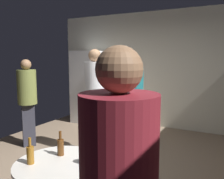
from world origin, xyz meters
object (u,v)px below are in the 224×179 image
Objects in this scene: plastic_cup_blue at (86,157)px; person_in_olive_shirt at (27,96)px; person_in_teal_shirt at (128,114)px; refrigerator at (88,87)px; beer_bottle_brown at (61,146)px; person_in_white_shirt at (95,93)px; foreground_table at (61,174)px; beer_bottle_amber at (30,154)px.

plastic_cup_blue is 2.72m from person_in_olive_shirt.
refrigerator is at bearing -93.51° from person_in_teal_shirt.
refrigerator is at bearing 123.25° from plastic_cup_blue.
beer_bottle_brown is 0.13× the size of person_in_white_shirt.
refrigerator is at bearing 119.71° from beer_bottle_brown.
beer_bottle_brown is at bearing 128.71° from foreground_table.
foreground_table is at bearing 28.52° from person_in_teal_shirt.
beer_bottle_brown is 2.44m from person_in_olive_shirt.
beer_bottle_brown is 1.84m from person_in_white_shirt.
person_in_olive_shirt is at bearing 147.26° from plastic_cup_blue.
foreground_table is 3.48× the size of beer_bottle_amber.
plastic_cup_blue is at bearing 27.83° from beer_bottle_amber.
foreground_table is 0.25m from beer_bottle_brown.
beer_bottle_brown is at bearing 17.36° from person_in_white_shirt.
refrigerator is 7.83× the size of beer_bottle_brown.
person_in_olive_shirt is at bearing 137.72° from beer_bottle_amber.
beer_bottle_amber is 2.52m from person_in_olive_shirt.
person_in_teal_shirt is at bearing 20.41° from person_in_olive_shirt.
beer_bottle_brown is (1.93, -3.39, -0.08)m from refrigerator.
beer_bottle_amber is at bearing -147.08° from foreground_table.
person_in_olive_shirt is 0.93× the size of person_in_teal_shirt.
person_in_white_shirt is at bearing 111.79° from beer_bottle_brown.
beer_bottle_amber is 1.00× the size of beer_bottle_brown.
person_in_teal_shirt is (0.36, 0.71, 0.20)m from beer_bottle_brown.
person_in_olive_shirt is 0.90× the size of person_in_white_shirt.
person_in_white_shirt is (1.30, 0.26, 0.11)m from person_in_olive_shirt.
refrigerator is at bearing 126.44° from person_in_olive_shirt.
refrigerator is 2.25× the size of foreground_table.
person_in_olive_shirt is at bearing -91.20° from refrigerator.
beer_bottle_amber is at bearing 11.71° from person_in_white_shirt.
plastic_cup_blue is 2.01m from person_in_white_shirt.
person_in_teal_shirt is at bearing 72.60° from foreground_table.
person_in_white_shirt reaches higher than foreground_table.
refrigerator reaches higher than person_in_teal_shirt.
beer_bottle_brown is 0.82m from person_in_teal_shirt.
foreground_table is 3.48× the size of beer_bottle_brown.
plastic_cup_blue is 0.06× the size of person_in_white_shirt.
refrigerator is 2.12m from person_in_white_shirt.
person_in_white_shirt reaches higher than person_in_teal_shirt.
beer_bottle_amber is 0.28m from beer_bottle_brown.
refrigerator is 7.83× the size of beer_bottle_amber.
refrigerator is 4.10m from plastic_cup_blue.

